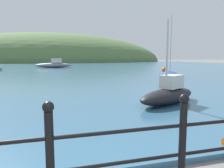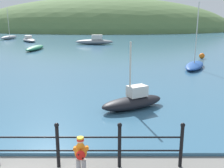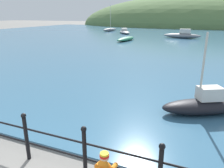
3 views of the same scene
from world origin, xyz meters
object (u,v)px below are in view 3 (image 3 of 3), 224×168
boat_mid_harbor (125,32)px  boat_red_dinghy (110,30)px  boat_far_left (126,39)px  boat_far_right (182,35)px  boat_twin_mast (203,105)px

boat_mid_harbor → boat_red_dinghy: (-4.49, 3.88, 0.04)m
boat_red_dinghy → boat_far_left: bearing=-59.7°
boat_far_right → boat_mid_harbor: size_ratio=1.04×
boat_far_right → boat_red_dinghy: size_ratio=1.00×
boat_far_right → boat_far_left: size_ratio=1.12×
boat_mid_harbor → boat_red_dinghy: 5.94m
boat_far_right → boat_twin_mast: 25.71m
boat_far_left → boat_mid_harbor: size_ratio=0.93×
boat_far_left → boat_twin_mast: (9.53, -19.32, 0.07)m
boat_far_right → boat_mid_harbor: 11.14m
boat_far_right → boat_red_dinghy: bearing=150.8°
boat_red_dinghy → boat_far_right: bearing=-29.2°
boat_far_left → boat_twin_mast: 21.54m
boat_mid_harbor → boat_red_dinghy: boat_red_dinghy is taller
boat_far_left → boat_red_dinghy: 16.71m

